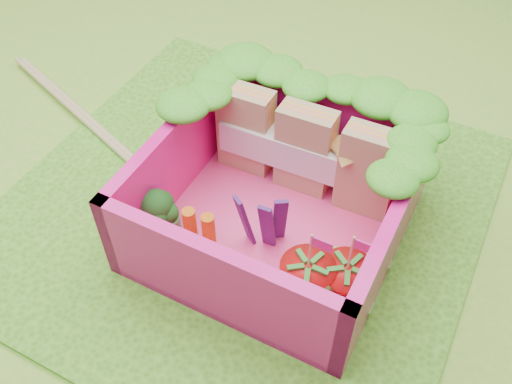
{
  "coord_description": "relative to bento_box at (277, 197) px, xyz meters",
  "views": [
    {
      "loc": [
        1.07,
        -1.89,
        2.54
      ],
      "look_at": [
        0.12,
        -0.08,
        0.28
      ],
      "focal_mm": 40.0,
      "sensor_mm": 36.0,
      "label": 1
    }
  ],
  "objects": [
    {
      "name": "broccoli",
      "position": [
        -0.48,
        -0.32,
        -0.05
      ],
      "size": [
        0.31,
        0.31,
        0.25
      ],
      "color": "#528F45",
      "rests_on": "bento_floor"
    },
    {
      "name": "lettuce_ruffle",
      "position": [
        -0.0,
        0.45,
        0.33
      ],
      "size": [
        1.43,
        0.77,
        0.11
      ],
      "color": "#378E19",
      "rests_on": "bento_box"
    },
    {
      "name": "sandwich_stack",
      "position": [
        0.01,
        0.35,
        0.04
      ],
      "size": [
        1.05,
        0.2,
        0.55
      ],
      "color": "#A27B55",
      "rests_on": "bento_floor"
    },
    {
      "name": "carrot_sticks",
      "position": [
        -0.28,
        -0.33,
        -0.09
      ],
      "size": [
        0.16,
        0.1,
        0.29
      ],
      "color": "orange",
      "rests_on": "bento_floor"
    },
    {
      "name": "bento_box",
      "position": [
        0.0,
        0.0,
        0.0
      ],
      "size": [
        1.3,
        1.3,
        0.55
      ],
      "color": "#FF158B",
      "rests_on": "placemat"
    },
    {
      "name": "placemat",
      "position": [
        -0.25,
        0.08,
        -0.29
      ],
      "size": [
        2.6,
        2.6,
        0.03
      ],
      "primitive_type": "cube",
      "color": "#4A9221",
      "rests_on": "ground"
    },
    {
      "name": "snap_peas",
      "position": [
        0.5,
        -0.16,
        -0.2
      ],
      "size": [
        0.33,
        0.37,
        0.05
      ],
      "color": "#60AB36",
      "rests_on": "bento_floor"
    },
    {
      "name": "bento_floor",
      "position": [
        0.0,
        -0.0,
        -0.25
      ],
      "size": [
        1.3,
        1.3,
        0.05
      ],
      "primitive_type": "cube",
      "color": "#FF418A",
      "rests_on": "placemat"
    },
    {
      "name": "ground",
      "position": [
        -0.25,
        0.08,
        -0.31
      ],
      "size": [
        14.0,
        14.0,
        0.0
      ],
      "primitive_type": "plane",
      "color": "#73BC35",
      "rests_on": "ground"
    },
    {
      "name": "strawberry_right",
      "position": [
        0.5,
        -0.28,
        -0.09
      ],
      "size": [
        0.26,
        0.26,
        0.5
      ],
      "color": "red",
      "rests_on": "bento_floor"
    },
    {
      "name": "purple_wedges",
      "position": [
        0.0,
        -0.16,
        -0.04
      ],
      "size": [
        0.23,
        0.14,
        0.38
      ],
      "color": "#461B61",
      "rests_on": "bento_floor"
    },
    {
      "name": "chopsticks",
      "position": [
        -1.24,
        0.14,
        -0.25
      ],
      "size": [
        2.37,
        0.87,
        0.04
      ],
      "color": "tan",
      "rests_on": "placemat"
    },
    {
      "name": "strawberry_left",
      "position": [
        0.33,
        -0.36,
        -0.08
      ],
      "size": [
        0.27,
        0.27,
        0.51
      ],
      "color": "red",
      "rests_on": "bento_floor"
    }
  ]
}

